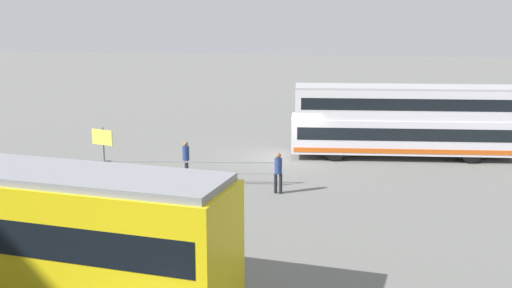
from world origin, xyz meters
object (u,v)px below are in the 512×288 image
object	(u,v)px
double_decker_bus	(404,121)
pedestrian_crossing	(278,170)
info_sign	(103,145)
pedestrian_near_railing	(186,157)

from	to	relation	value
double_decker_bus	pedestrian_crossing	distance (m)	9.63
info_sign	double_decker_bus	bearing A→B (deg)	-148.98
pedestrian_near_railing	info_sign	size ratio (longest dim) A/B	0.66
double_decker_bus	info_sign	xyz separation A→B (m)	(13.25, 7.97, -0.13)
pedestrian_near_railing	info_sign	bearing A→B (deg)	29.55
pedestrian_near_railing	pedestrian_crossing	bearing A→B (deg)	159.18
pedestrian_crossing	info_sign	distance (m)	7.84
pedestrian_near_railing	double_decker_bus	bearing A→B (deg)	-148.51
double_decker_bus	info_sign	world-z (taller)	double_decker_bus
pedestrian_crossing	double_decker_bus	bearing A→B (deg)	-124.70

